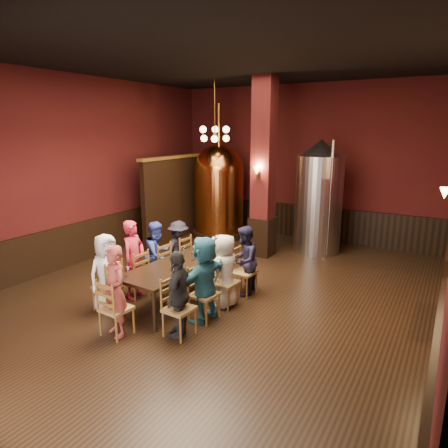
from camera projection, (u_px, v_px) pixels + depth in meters
The scene contains 36 objects.
room at pixel (216, 183), 7.56m from camera, with size 10.00×10.02×4.50m.
wainscot_right at pixel (439, 316), 6.02m from camera, with size 0.08×9.90×1.00m, color black.
wainscot_back at pixel (301, 221), 12.13m from camera, with size 7.90×0.08×1.00m, color black.
wainscot_left at pixel (80, 242), 9.92m from camera, with size 0.08×9.90×1.00m, color black.
column at pixel (264, 169), 10.05m from camera, with size 0.58×0.58×4.50m, color #46130F.
partition at pixel (181, 198), 12.06m from camera, with size 0.22×3.50×2.40m, color black.
pendant_cluster at pixel (215, 134), 10.67m from camera, with size 0.90×0.90×1.70m, color #A57226, non-canonical shape.
sconce_column at pixel (258, 172), 9.81m from camera, with size 0.20×0.20×0.36m, color black, non-canonical shape.
dining_table at pixel (179, 267), 7.57m from camera, with size 1.15×2.46×0.75m.
chair_0 at pixel (108, 286), 7.28m from camera, with size 0.46×0.46×0.92m, color brown, non-canonical shape.
person_0 at pixel (107, 272), 7.22m from camera, with size 0.70×0.46×1.44m, color white.
chair_1 at pixel (135, 275), 7.82m from camera, with size 0.46×0.46×0.92m, color brown, non-canonical shape.
person_1 at pixel (134, 259), 7.75m from camera, with size 0.57×0.37×1.55m, color #AF1E33.
chair_2 at pixel (158, 265), 8.35m from camera, with size 0.46×0.46×0.92m, color brown, non-canonical shape.
person_2 at pixel (158, 254), 8.30m from camera, with size 0.68×0.34×1.40m, color #2B3B90.
chair_3 at pixel (179, 257), 8.89m from camera, with size 0.46×0.46×0.92m, color brown, non-canonical shape.
person_3 at pixel (179, 249), 8.85m from camera, with size 0.83×0.48×1.28m, color black.
chair_4 at pixel (179, 309), 6.36m from camera, with size 0.46×0.46×0.92m, color brown, non-canonical shape.
person_4 at pixel (179, 294), 6.30m from camera, with size 0.84×0.35×1.43m, color black.
chair_5 at pixel (204, 294), 6.90m from camera, with size 0.46×0.46×0.92m, color brown, non-canonical shape.
person_5 at pixel (204, 279), 6.83m from camera, with size 1.39×0.44×1.50m, color teal.
chair_6 at pixel (225, 282), 7.43m from camera, with size 0.46×0.46×0.92m, color brown, non-canonical shape.
person_6 at pixel (225, 271), 7.38m from camera, with size 0.67×0.44×1.38m, color beige.
chair_7 at pixel (244, 272), 7.97m from camera, with size 0.46×0.46×0.92m, color brown, non-canonical shape.
person_7 at pixel (244, 261), 7.91m from camera, with size 0.68×0.34×1.40m, color #1E1B36.
chair_8 at pixel (116, 308), 6.38m from camera, with size 0.46×0.46×0.92m, color brown, non-canonical shape.
person_8 at pixel (115, 291), 6.31m from camera, with size 0.54×0.36×1.49m, color #9B3833.
copper_kettle at pixel (219, 190), 12.08m from camera, with size 1.80×1.80×3.94m.
steel_vessel at pixel (319, 197), 10.55m from camera, with size 1.24×1.24×2.97m.
rose_vase at pixel (216, 242), 8.21m from camera, with size 0.21×0.21×0.36m.
wine_glass_0 at pixel (184, 251), 8.10m from camera, with size 0.07×0.07×0.17m, color white, non-canonical shape.
wine_glass_1 at pixel (173, 264), 7.28m from camera, with size 0.07×0.07×0.17m, color white, non-canonical shape.
wine_glass_2 at pixel (193, 256), 7.76m from camera, with size 0.07×0.07×0.17m, color white, non-canonical shape.
wine_glass_3 at pixel (196, 251), 8.05m from camera, with size 0.07×0.07×0.17m, color white, non-canonical shape.
wine_glass_4 at pixel (204, 255), 7.84m from camera, with size 0.07×0.07×0.17m, color white, non-canonical shape.
wine_glass_5 at pixel (127, 271), 6.93m from camera, with size 0.07×0.07×0.17m, color white, non-canonical shape.
Camera 1 is at (3.94, -6.42, 3.27)m, focal length 32.00 mm.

